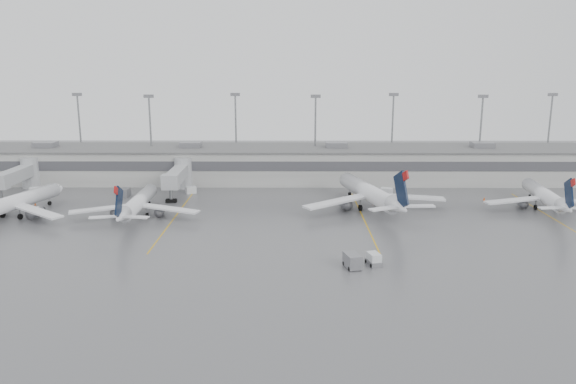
{
  "coord_description": "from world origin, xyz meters",
  "views": [
    {
      "loc": [
        4.09,
        -75.7,
        28.04
      ],
      "look_at": [
        3.57,
        24.0,
        5.0
      ],
      "focal_mm": 35.0,
      "sensor_mm": 36.0,
      "label": 1
    }
  ],
  "objects_px": {
    "jet_mid_left": "(137,203)",
    "jet_far_left": "(12,203)",
    "baggage_tug": "(374,260)",
    "jet_mid_right": "(370,193)",
    "jet_far_right": "(546,196)"
  },
  "relations": [
    {
      "from": "jet_mid_left",
      "to": "baggage_tug",
      "type": "distance_m",
      "value": 47.43
    },
    {
      "from": "jet_far_left",
      "to": "jet_mid_right",
      "type": "height_order",
      "value": "jet_mid_right"
    },
    {
      "from": "jet_mid_right",
      "to": "baggage_tug",
      "type": "height_order",
      "value": "jet_mid_right"
    },
    {
      "from": "jet_mid_left",
      "to": "baggage_tug",
      "type": "bearing_deg",
      "value": -32.42
    },
    {
      "from": "jet_mid_right",
      "to": "jet_far_right",
      "type": "bearing_deg",
      "value": -14.85
    },
    {
      "from": "jet_far_left",
      "to": "baggage_tug",
      "type": "distance_m",
      "value": 67.77
    },
    {
      "from": "jet_mid_right",
      "to": "jet_far_left",
      "type": "bearing_deg",
      "value": 170.79
    },
    {
      "from": "jet_far_left",
      "to": "jet_far_right",
      "type": "distance_m",
      "value": 101.28
    },
    {
      "from": "jet_far_left",
      "to": "jet_far_right",
      "type": "bearing_deg",
      "value": 19.87
    },
    {
      "from": "jet_far_right",
      "to": "baggage_tug",
      "type": "xyz_separation_m",
      "value": [
        -37.88,
        -30.99,
        -2.07
      ]
    },
    {
      "from": "jet_far_left",
      "to": "jet_mid_left",
      "type": "bearing_deg",
      "value": 17.54
    },
    {
      "from": "jet_mid_right",
      "to": "baggage_tug",
      "type": "xyz_separation_m",
      "value": [
        -3.72,
        -31.0,
        -2.6
      ]
    },
    {
      "from": "jet_far_left",
      "to": "jet_mid_left",
      "type": "xyz_separation_m",
      "value": [
        22.9,
        0.56,
        -0.18
      ]
    },
    {
      "from": "jet_mid_left",
      "to": "jet_far_left",
      "type": "bearing_deg",
      "value": -179.22
    },
    {
      "from": "jet_mid_left",
      "to": "baggage_tug",
      "type": "relative_size",
      "value": 8.82
    }
  ]
}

